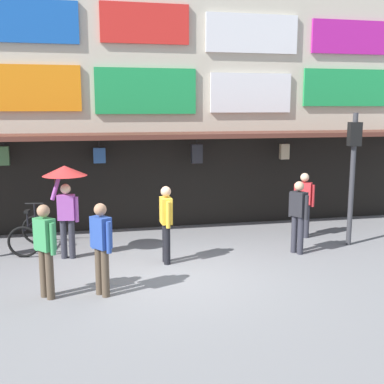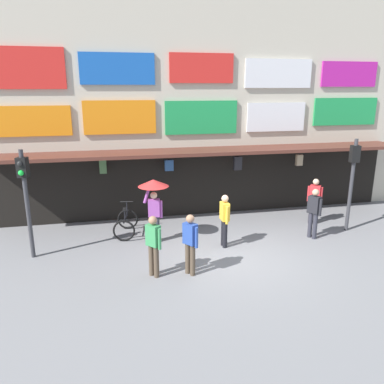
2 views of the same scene
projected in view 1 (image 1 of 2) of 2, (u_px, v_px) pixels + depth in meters
The scene contains 10 objects.
ground_plane at pixel (173, 274), 9.69m from camera, with size 80.00×80.00×0.00m, color slate.
shopfront at pixel (143, 84), 13.40m from camera, with size 18.00×2.60×8.00m.
traffic_light_far at pixel (353, 158), 11.45m from camera, with size 0.32×0.35×3.20m.
bicycle_parked at pixel (30, 234), 11.28m from camera, with size 0.89×1.26×1.05m.
pedestrian_with_umbrella at pixel (65, 186), 10.47m from camera, with size 0.96×0.96×2.08m.
pedestrian_in_blue at pixel (45, 246), 8.35m from camera, with size 0.40×0.43×1.68m.
pedestrian_in_purple at pixel (166, 220), 10.26m from camera, with size 0.23×0.53×1.68m.
pedestrian_in_white at pixel (101, 244), 8.46m from camera, with size 0.39×0.45×1.68m.
pedestrian_in_green at pixel (298, 213), 10.95m from camera, with size 0.36×0.48×1.68m.
pedestrian_in_yellow at pixel (304, 201), 12.32m from camera, with size 0.44×0.39×1.68m.
Camera 1 is at (-1.61, -9.13, 3.31)m, focal length 45.04 mm.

